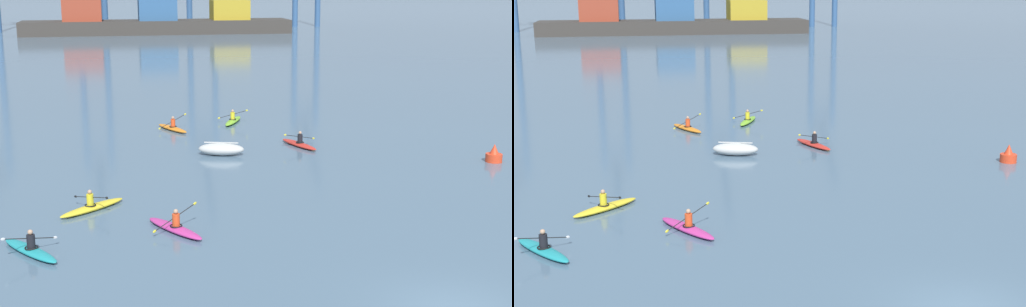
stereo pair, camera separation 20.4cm
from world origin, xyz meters
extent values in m
cube|color=#38332D|center=(-1.14, 118.11, 1.25)|extent=(49.55, 8.79, 2.49)
cube|color=#993823|center=(-14.77, 118.11, 4.76)|extent=(6.94, 6.15, 4.52)
cube|color=#2D5684|center=(-1.14, 118.11, 4.89)|extent=(6.94, 6.15, 4.80)
cube|color=#B29323|center=(12.48, 118.11, 4.31)|extent=(6.94, 6.15, 3.64)
ellipsoid|color=beige|center=(-3.94, 21.04, 0.35)|extent=(2.81, 1.81, 0.70)
cube|color=beige|center=(-3.94, 21.04, 0.73)|extent=(1.88, 0.63, 0.06)
cylinder|color=red|center=(10.48, 16.58, 0.23)|extent=(0.90, 0.90, 0.45)
cone|color=red|center=(10.48, 16.58, 0.73)|extent=(0.50, 0.49, 0.55)
ellipsoid|color=red|center=(0.96, 22.29, 0.13)|extent=(1.74, 3.40, 0.26)
torus|color=black|center=(0.99, 22.20, 0.27)|extent=(0.63, 0.63, 0.05)
cylinder|color=black|center=(0.99, 22.20, 0.51)|extent=(0.30, 0.30, 0.50)
sphere|color=tan|center=(0.99, 22.20, 0.86)|extent=(0.19, 0.19, 0.19)
cylinder|color=black|center=(0.98, 22.24, 0.61)|extent=(1.95, 0.74, 0.48)
ellipsoid|color=yellow|center=(0.01, 21.89, 0.83)|extent=(0.20, 0.11, 0.15)
ellipsoid|color=yellow|center=(1.94, 22.60, 0.39)|extent=(0.20, 0.11, 0.15)
ellipsoid|color=orange|center=(-6.07, 28.57, 0.13)|extent=(2.04, 3.32, 0.26)
torus|color=black|center=(-6.03, 28.48, 0.27)|extent=(0.66, 0.66, 0.05)
cylinder|color=#DB471E|center=(-6.03, 28.48, 0.51)|extent=(0.30, 0.30, 0.50)
sphere|color=tan|center=(-6.03, 28.48, 0.86)|extent=(0.19, 0.19, 0.19)
cylinder|color=black|center=(-6.05, 28.52, 0.61)|extent=(1.79, 0.91, 0.76)
ellipsoid|color=yellow|center=(-6.93, 28.09, 0.25)|extent=(0.20, 0.13, 0.17)
ellipsoid|color=yellow|center=(-5.17, 28.96, 0.97)|extent=(0.20, 0.13, 0.17)
ellipsoid|color=#7ABC2D|center=(-1.70, 30.30, 0.13)|extent=(1.96, 3.34, 0.26)
torus|color=black|center=(-1.74, 30.21, 0.27)|extent=(0.65, 0.65, 0.05)
cylinder|color=gold|center=(-1.74, 30.21, 0.51)|extent=(0.30, 0.30, 0.50)
sphere|color=tan|center=(-1.74, 30.21, 0.86)|extent=(0.19, 0.19, 0.19)
cylinder|color=black|center=(-1.72, 30.26, 0.61)|extent=(1.85, 0.87, 0.66)
ellipsoid|color=yellow|center=(-2.63, 30.67, 0.30)|extent=(0.20, 0.12, 0.16)
ellipsoid|color=yellow|center=(-0.81, 29.84, 0.92)|extent=(0.20, 0.12, 0.16)
ellipsoid|color=yellow|center=(-10.92, 12.19, 0.13)|extent=(2.96, 2.69, 0.26)
torus|color=black|center=(-10.99, 12.12, 0.27)|extent=(0.69, 0.69, 0.05)
cylinder|color=gold|center=(-10.99, 12.12, 0.51)|extent=(0.30, 0.30, 0.50)
sphere|color=tan|center=(-10.99, 12.12, 0.86)|extent=(0.19, 0.19, 0.19)
cylinder|color=black|center=(-10.95, 12.15, 0.61)|extent=(1.39, 1.59, 0.36)
ellipsoid|color=black|center=(-11.64, 12.94, 0.45)|extent=(0.16, 0.17, 0.14)
ellipsoid|color=black|center=(-10.27, 11.37, 0.77)|extent=(0.16, 0.17, 0.14)
ellipsoid|color=teal|center=(-13.02, 7.46, 0.13)|extent=(2.47, 3.11, 0.26)
torus|color=black|center=(-12.96, 7.38, 0.27)|extent=(0.68, 0.68, 0.05)
cylinder|color=black|center=(-12.96, 7.38, 0.51)|extent=(0.30, 0.30, 0.50)
sphere|color=tan|center=(-12.96, 7.38, 0.86)|extent=(0.19, 0.19, 0.19)
cylinder|color=black|center=(-12.99, 7.42, 0.61)|extent=(1.68, 1.23, 0.52)
ellipsoid|color=silver|center=(-13.82, 6.83, 0.85)|extent=(0.19, 0.15, 0.15)
ellipsoid|color=silver|center=(-12.16, 8.02, 0.37)|extent=(0.19, 0.15, 0.15)
ellipsoid|color=#C13384|center=(-7.66, 8.81, 0.13)|extent=(2.27, 3.22, 0.26)
torus|color=black|center=(-7.61, 8.73, 0.27)|extent=(0.67, 0.67, 0.05)
cylinder|color=#DB471E|center=(-7.61, 8.73, 0.51)|extent=(0.30, 0.30, 0.50)
sphere|color=tan|center=(-7.61, 8.73, 0.86)|extent=(0.19, 0.19, 0.19)
cylinder|color=black|center=(-7.63, 8.77, 0.61)|extent=(1.72, 1.06, 0.73)
ellipsoid|color=yellow|center=(-8.48, 8.26, 0.26)|extent=(0.20, 0.14, 0.16)
ellipsoid|color=yellow|center=(-6.79, 9.28, 0.96)|extent=(0.20, 0.14, 0.16)
camera|label=1|loc=(-9.77, -18.02, 9.66)|focal=50.10mm
camera|label=2|loc=(-9.58, -18.06, 9.66)|focal=50.10mm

